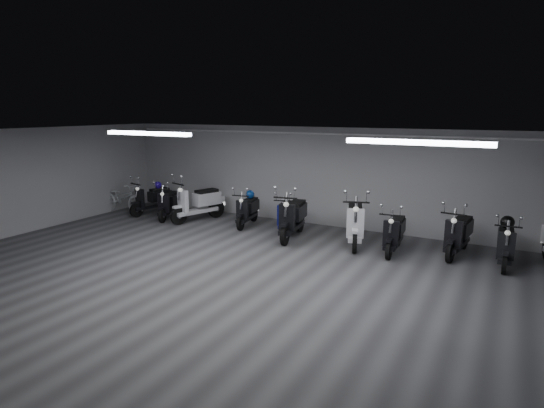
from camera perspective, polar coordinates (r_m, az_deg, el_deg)
The scene contains 21 objects.
floor at distance 8.73m, azimuth -4.64°, elevation -10.19°, with size 14.00×10.00×0.01m, color #3D3C3F.
ceiling at distance 8.10m, azimuth -4.98°, elevation 8.56°, with size 14.00×10.00×0.01m, color gray.
back_wall at distance 12.71m, azimuth 7.67°, elevation 3.35°, with size 14.00×0.01×2.80m, color #9E9EA0.
left_wall at distance 13.43m, azimuth -30.69°, elevation 2.24°, with size 0.01×10.00×2.80m, color #9E9EA0.
fluor_strip_left at distance 10.77m, azimuth -15.55°, elevation 8.66°, with size 2.40×0.18×0.08m, color white.
fluor_strip_right at distance 7.90m, azimuth 17.98°, elevation 7.47°, with size 2.40×0.18×0.08m, color white.
conduit at distance 12.51m, azimuth 7.69°, elevation 8.83°, with size 0.05×0.05×13.60m, color white.
scooter_0 at distance 14.69m, azimuth -15.06°, elevation 1.21°, with size 0.58×1.73×1.28m, color black, non-canonical shape.
scooter_1 at distance 13.97m, azimuth -13.02°, elevation 0.68°, with size 0.56×1.67×1.24m, color black, non-canonical shape.
scooter_2 at distance 13.47m, azimuth -9.48°, elevation 0.92°, with size 0.66×1.99×1.48m, color silver, non-canonical shape.
scooter_3 at distance 12.78m, azimuth -3.16°, elevation -0.15°, with size 0.54×1.62×1.21m, color black, non-canonical shape.
scooter_4 at distance 12.23m, azimuth 1.64°, elevation -0.75°, with size 0.53×1.59×1.18m, color navy, non-canonical shape.
scooter_5 at distance 11.49m, azimuth 2.67°, elevation -0.84°, with size 0.66×1.98×1.47m, color black, non-canonical shape.
scooter_6 at distance 11.11m, azimuth 10.56°, elevation -1.42°, with size 0.67×2.01×1.49m, color silver, non-canonical shape.
scooter_7 at distance 10.73m, azimuth 15.35°, elevation -2.77°, with size 0.56×1.69×1.26m, color black, non-canonical shape.
scooter_8 at distance 10.98m, azimuth 22.73°, elevation -2.72°, with size 0.60×1.81×1.35m, color black, non-canonical shape.
scooter_9 at distance 10.70m, azimuth 27.67°, elevation -3.85°, with size 0.55×1.66×1.24m, color black, non-canonical shape.
bicycle at distance 15.12m, azimuth -18.61°, elevation 1.13°, with size 0.66×1.86×1.21m, color white.
helmet_0 at distance 12.93m, azimuth -2.82°, elevation 1.22°, with size 0.25×0.25×0.25m, color navy.
helmet_1 at distance 14.77m, azimuth -14.33°, elevation 2.36°, with size 0.23×0.23×0.23m, color #240D97.
helmet_2 at distance 10.85m, azimuth 27.81°, elevation -2.07°, with size 0.29×0.29×0.29m, color black.
Camera 1 is at (4.46, -6.75, 3.28)m, focal length 29.55 mm.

